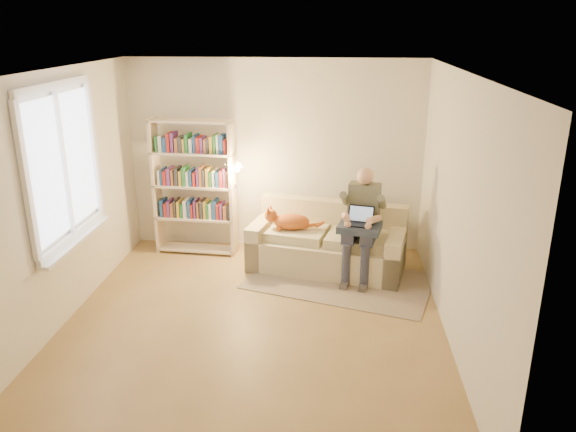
# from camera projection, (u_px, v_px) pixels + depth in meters

# --- Properties ---
(floor) EXTENTS (4.50, 4.50, 0.00)m
(floor) POSITION_uv_depth(u_px,v_px,m) (253.00, 324.00, 5.95)
(floor) COLOR olive
(floor) RESTS_ON ground
(ceiling) EXTENTS (4.00, 4.50, 0.02)m
(ceiling) POSITION_uv_depth(u_px,v_px,m) (248.00, 72.00, 5.10)
(ceiling) COLOR white
(ceiling) RESTS_ON wall_back
(wall_left) EXTENTS (0.02, 4.50, 2.60)m
(wall_left) POSITION_uv_depth(u_px,v_px,m) (56.00, 202.00, 5.69)
(wall_left) COLOR silver
(wall_left) RESTS_ON floor
(wall_right) EXTENTS (0.02, 4.50, 2.60)m
(wall_right) POSITION_uv_depth(u_px,v_px,m) (458.00, 213.00, 5.36)
(wall_right) COLOR silver
(wall_right) RESTS_ON floor
(wall_back) EXTENTS (4.00, 0.02, 2.60)m
(wall_back) POSITION_uv_depth(u_px,v_px,m) (275.00, 156.00, 7.65)
(wall_back) COLOR silver
(wall_back) RESTS_ON floor
(wall_front) EXTENTS (4.00, 0.02, 2.60)m
(wall_front) POSITION_uv_depth(u_px,v_px,m) (196.00, 322.00, 3.41)
(wall_front) COLOR silver
(wall_front) RESTS_ON floor
(window) EXTENTS (0.12, 1.52, 1.69)m
(window) POSITION_uv_depth(u_px,v_px,m) (69.00, 190.00, 5.85)
(window) COLOR white
(window) RESTS_ON wall_left
(sofa) EXTENTS (2.08, 1.26, 0.82)m
(sofa) POSITION_uv_depth(u_px,v_px,m) (328.00, 246.00, 7.23)
(sofa) COLOR beige
(sofa) RESTS_ON floor
(person) EXTENTS (0.48, 0.66, 1.38)m
(person) POSITION_uv_depth(u_px,v_px,m) (362.00, 218.00, 6.81)
(person) COLOR #666955
(person) RESTS_ON sofa
(cat) EXTENTS (0.71, 0.33, 0.26)m
(cat) POSITION_uv_depth(u_px,v_px,m) (290.00, 221.00, 7.14)
(cat) COLOR orange
(cat) RESTS_ON sofa
(blanket) EXTENTS (0.57, 0.50, 0.08)m
(blanket) POSITION_uv_depth(u_px,v_px,m) (357.00, 227.00, 6.73)
(blanket) COLOR #273345
(blanket) RESTS_ON person
(laptop) EXTENTS (0.35, 0.33, 0.25)m
(laptop) POSITION_uv_depth(u_px,v_px,m) (358.00, 219.00, 6.71)
(laptop) COLOR black
(laptop) RESTS_ON blanket
(bookshelf) EXTENTS (1.23, 0.42, 1.85)m
(bookshelf) POSITION_uv_depth(u_px,v_px,m) (194.00, 181.00, 7.49)
(bookshelf) COLOR beige
(bookshelf) RESTS_ON floor
(rug) EXTENTS (2.46, 1.87, 0.01)m
(rug) POSITION_uv_depth(u_px,v_px,m) (339.00, 281.00, 6.92)
(rug) COLOR gray
(rug) RESTS_ON floor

